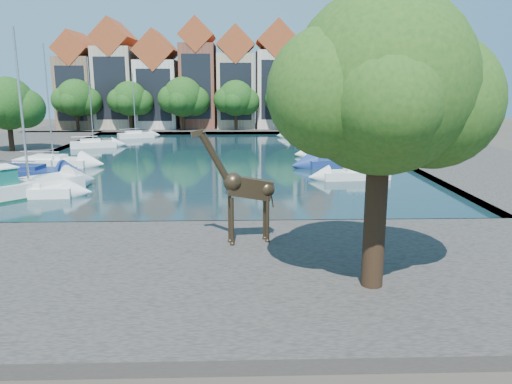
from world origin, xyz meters
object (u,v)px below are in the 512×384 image
plane_tree (385,90)px  giraffe_statue (243,188)px  sailboat_right_a (355,172)px  motorsailer (8,186)px  sailboat_left_a (30,189)px

plane_tree → giraffe_statue: size_ratio=1.97×
plane_tree → sailboat_right_a: 24.03m
motorsailer → sailboat_left_a: 1.35m
giraffe_statue → motorsailer: size_ratio=0.47×
sailboat_left_a → sailboat_right_a: 24.64m
giraffe_statue → sailboat_right_a: (9.24, 17.35, -2.54)m
plane_tree → motorsailer: (-20.83, 16.47, -6.71)m
plane_tree → giraffe_statue: 8.42m
motorsailer → plane_tree: bearing=-38.3°
plane_tree → sailboat_left_a: size_ratio=1.09×
giraffe_statue → motorsailer: motorsailer is taller
plane_tree → sailboat_left_a: 26.87m
plane_tree → sailboat_right_a: plane_tree is taller
plane_tree → motorsailer: motorsailer is taller
sailboat_right_a → giraffe_statue: bearing=-118.0°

